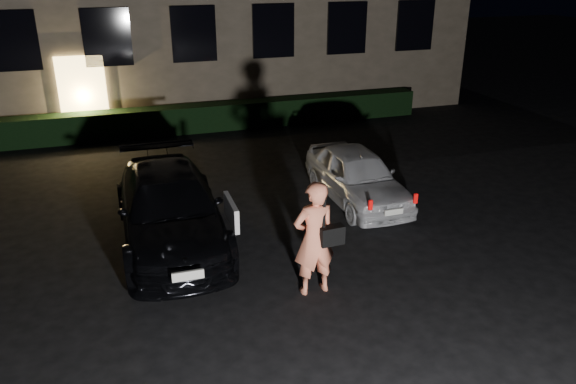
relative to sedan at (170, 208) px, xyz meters
name	(u,v)px	position (x,y,z in m)	size (l,w,h in m)	color
ground	(313,306)	(1.88, -3.01, -0.69)	(80.00, 80.00, 0.00)	black
hedge	(201,118)	(1.88, 7.49, -0.27)	(15.00, 0.70, 0.85)	black
sedan	(170,208)	(0.00, 0.00, 0.00)	(2.07, 4.88, 1.38)	black
hatch	(357,175)	(4.31, 0.72, -0.08)	(1.49, 3.61, 1.22)	silver
man	(315,238)	(2.04, -2.60, 0.31)	(0.84, 0.53, 1.99)	#F98460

